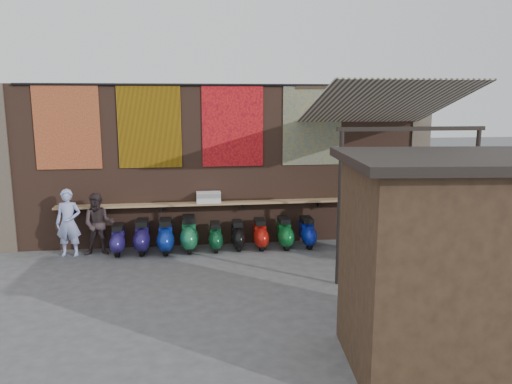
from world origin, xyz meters
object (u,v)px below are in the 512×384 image
at_px(diner_right, 99,224).
at_px(market_stall, 451,269).
at_px(scooter_stool_1, 142,237).
at_px(scooter_stool_7, 284,233).
at_px(shopper_tan, 361,219).
at_px(scooter_stool_6, 260,234).
at_px(scooter_stool_4, 215,237).
at_px(diner_left, 69,223).
at_px(scooter_stool_8, 307,232).
at_px(shopper_grey, 464,244).
at_px(scooter_stool_5, 238,235).
at_px(scooter_stool_0, 118,240).
at_px(scooter_stool_3, 189,234).
at_px(scooter_stool_2, 166,236).
at_px(shopper_navy, 388,229).
at_px(shelf_box, 209,197).

bearing_deg(diner_right, market_stall, -47.44).
xyz_separation_m(scooter_stool_1, scooter_stool_7, (3.46, -0.08, -0.02)).
bearing_deg(shopper_tan, scooter_stool_6, 146.15).
distance_m(scooter_stool_4, market_stall, 6.55).
bearing_deg(diner_left, scooter_stool_8, 5.44).
xyz_separation_m(diner_left, shopper_grey, (8.28, -2.77, -0.04)).
relative_size(scooter_stool_1, market_stall, 0.29).
distance_m(scooter_stool_5, diner_right, 3.32).
relative_size(scooter_stool_0, shopper_tan, 0.44).
distance_m(scooter_stool_3, scooter_stool_4, 0.64).
bearing_deg(scooter_stool_7, market_stall, -78.91).
distance_m(scooter_stool_4, scooter_stool_7, 1.71).
distance_m(scooter_stool_5, scooter_stool_7, 1.16).
height_order(scooter_stool_5, scooter_stool_7, scooter_stool_7).
relative_size(scooter_stool_1, scooter_stool_2, 0.99).
distance_m(scooter_stool_1, shopper_navy, 5.74).
bearing_deg(scooter_stool_3, shopper_tan, -10.25).
relative_size(scooter_stool_0, scooter_stool_4, 1.04).
relative_size(scooter_stool_0, scooter_stool_8, 0.96).
height_order(scooter_stool_6, shopper_tan, shopper_tan).
xyz_separation_m(scooter_stool_0, scooter_stool_8, (4.60, -0.01, 0.01)).
xyz_separation_m(scooter_stool_1, shopper_navy, (5.50, -1.56, 0.40)).
bearing_deg(scooter_stool_5, shopper_tan, -14.39).
relative_size(scooter_stool_0, scooter_stool_2, 0.88).
bearing_deg(scooter_stool_4, scooter_stool_3, 175.60).
distance_m(scooter_stool_0, diner_right, 0.58).
relative_size(shelf_box, market_stall, 0.21).
relative_size(scooter_stool_4, diner_left, 0.45).
xyz_separation_m(scooter_stool_3, shopper_grey, (5.50, -2.80, 0.35)).
bearing_deg(scooter_stool_2, scooter_stool_0, 178.22).
relative_size(shopper_grey, market_stall, 0.54).
xyz_separation_m(shelf_box, market_stall, (2.97, -6.12, 0.15)).
distance_m(scooter_stool_0, scooter_stool_6, 3.41).
bearing_deg(scooter_stool_8, shopper_navy, -45.95).
bearing_deg(shopper_grey, scooter_stool_2, -18.30).
height_order(scooter_stool_0, scooter_stool_2, scooter_stool_2).
distance_m(scooter_stool_8, market_stall, 5.93).
distance_m(scooter_stool_3, diner_left, 2.81).
distance_m(scooter_stool_6, shopper_tan, 2.46).
bearing_deg(diner_right, scooter_stool_6, -1.38).
relative_size(scooter_stool_5, diner_right, 0.48).
bearing_deg(scooter_stool_6, shelf_box, 165.94).
height_order(shelf_box, shopper_navy, shopper_navy).
relative_size(scooter_stool_8, diner_left, 0.48).
bearing_deg(scooter_stool_5, shopper_navy, -26.00).
distance_m(scooter_stool_8, diner_right, 5.05).
bearing_deg(market_stall, scooter_stool_2, 130.18).
bearing_deg(scooter_stool_1, scooter_stool_7, -1.35).
distance_m(scooter_stool_0, scooter_stool_4, 2.31).
relative_size(scooter_stool_3, scooter_stool_6, 1.16).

